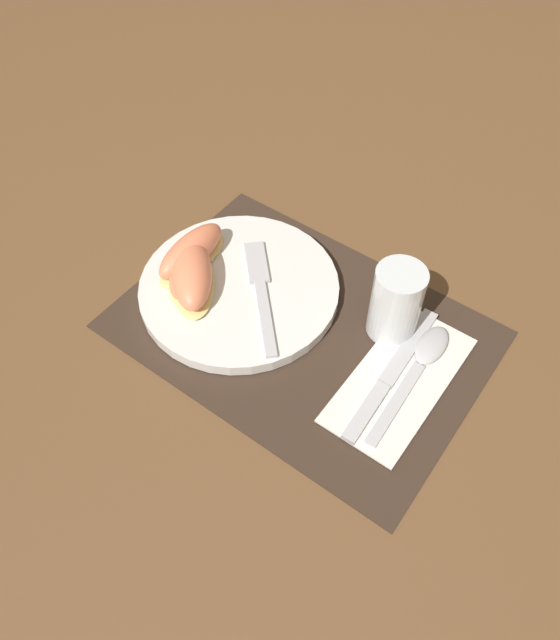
{
  "coord_description": "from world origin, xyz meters",
  "views": [
    {
      "loc": [
        0.26,
        -0.4,
        0.63
      ],
      "look_at": [
        -0.02,
        -0.02,
        0.02
      ],
      "focal_mm": 35.0,
      "sensor_mm": 36.0,
      "label": 1
    }
  ],
  "objects_px": {
    "knife": "(390,375)",
    "citrus_wedge_1": "(189,270)",
    "citrus_wedge_2": "(192,274)",
    "juice_glass": "(395,305)",
    "citrus_wedge_0": "(191,253)",
    "spoon": "(422,360)",
    "plate": "(240,288)",
    "fork": "(261,287)"
  },
  "relations": [
    {
      "from": "plate",
      "to": "citrus_wedge_2",
      "type": "bearing_deg",
      "value": -142.62
    },
    {
      "from": "knife",
      "to": "fork",
      "type": "xyz_separation_m",
      "value": [
        -0.2,
        0.01,
        0.01
      ]
    },
    {
      "from": "spoon",
      "to": "citrus_wedge_2",
      "type": "relative_size",
      "value": 1.46
    },
    {
      "from": "plate",
      "to": "citrus_wedge_0",
      "type": "height_order",
      "value": "citrus_wedge_0"
    },
    {
      "from": "plate",
      "to": "citrus_wedge_2",
      "type": "height_order",
      "value": "citrus_wedge_2"
    },
    {
      "from": "juice_glass",
      "to": "knife",
      "type": "distance_m",
      "value": 0.09
    },
    {
      "from": "juice_glass",
      "to": "fork",
      "type": "distance_m",
      "value": 0.17
    },
    {
      "from": "plate",
      "to": "juice_glass",
      "type": "xyz_separation_m",
      "value": [
        0.19,
        0.07,
        0.04
      ]
    },
    {
      "from": "plate",
      "to": "citrus_wedge_2",
      "type": "relative_size",
      "value": 1.99
    },
    {
      "from": "spoon",
      "to": "juice_glass",
      "type": "bearing_deg",
      "value": 156.87
    },
    {
      "from": "citrus_wedge_0",
      "to": "citrus_wedge_1",
      "type": "distance_m",
      "value": 0.03
    },
    {
      "from": "knife",
      "to": "juice_glass",
      "type": "bearing_deg",
      "value": 119.74
    },
    {
      "from": "citrus_wedge_2",
      "to": "citrus_wedge_1",
      "type": "bearing_deg",
      "value": 148.58
    },
    {
      "from": "spoon",
      "to": "plate",
      "type": "bearing_deg",
      "value": -170.81
    },
    {
      "from": "spoon",
      "to": "citrus_wedge_1",
      "type": "bearing_deg",
      "value": -167.27
    },
    {
      "from": "spoon",
      "to": "citrus_wedge_2",
      "type": "bearing_deg",
      "value": -165.48
    },
    {
      "from": "spoon",
      "to": "citrus_wedge_1",
      "type": "height_order",
      "value": "citrus_wedge_1"
    },
    {
      "from": "knife",
      "to": "citrus_wedge_2",
      "type": "bearing_deg",
      "value": -172.53
    },
    {
      "from": "knife",
      "to": "citrus_wedge_1",
      "type": "height_order",
      "value": "citrus_wedge_1"
    },
    {
      "from": "juice_glass",
      "to": "citrus_wedge_0",
      "type": "relative_size",
      "value": 0.86
    },
    {
      "from": "fork",
      "to": "citrus_wedge_2",
      "type": "relative_size",
      "value": 1.15
    },
    {
      "from": "plate",
      "to": "fork",
      "type": "xyz_separation_m",
      "value": [
        0.03,
        0.01,
        0.01
      ]
    },
    {
      "from": "plate",
      "to": "fork",
      "type": "distance_m",
      "value": 0.03
    },
    {
      "from": "knife",
      "to": "plate",
      "type": "bearing_deg",
      "value": 179.9
    },
    {
      "from": "juice_glass",
      "to": "fork",
      "type": "bearing_deg",
      "value": -161.22
    },
    {
      "from": "juice_glass",
      "to": "citrus_wedge_1",
      "type": "xyz_separation_m",
      "value": [
        -0.25,
        -0.09,
        -0.02
      ]
    },
    {
      "from": "fork",
      "to": "citrus_wedge_1",
      "type": "distance_m",
      "value": 0.1
    },
    {
      "from": "knife",
      "to": "citrus_wedge_2",
      "type": "distance_m",
      "value": 0.28
    },
    {
      "from": "citrus_wedge_1",
      "to": "citrus_wedge_0",
      "type": "bearing_deg",
      "value": 124.14
    },
    {
      "from": "citrus_wedge_2",
      "to": "juice_glass",
      "type": "bearing_deg",
      "value": 23.07
    },
    {
      "from": "citrus_wedge_0",
      "to": "juice_glass",
      "type": "bearing_deg",
      "value": 15.45
    },
    {
      "from": "juice_glass",
      "to": "fork",
      "type": "height_order",
      "value": "juice_glass"
    },
    {
      "from": "plate",
      "to": "juice_glass",
      "type": "height_order",
      "value": "juice_glass"
    },
    {
      "from": "plate",
      "to": "spoon",
      "type": "height_order",
      "value": "plate"
    },
    {
      "from": "spoon",
      "to": "citrus_wedge_0",
      "type": "xyz_separation_m",
      "value": [
        -0.32,
        -0.05,
        0.03
      ]
    },
    {
      "from": "plate",
      "to": "juice_glass",
      "type": "bearing_deg",
      "value": 18.83
    },
    {
      "from": "knife",
      "to": "citrus_wedge_0",
      "type": "distance_m",
      "value": 0.3
    },
    {
      "from": "citrus_wedge_2",
      "to": "citrus_wedge_0",
      "type": "bearing_deg",
      "value": 132.59
    },
    {
      "from": "spoon",
      "to": "fork",
      "type": "distance_m",
      "value": 0.22
    },
    {
      "from": "citrus_wedge_1",
      "to": "juice_glass",
      "type": "bearing_deg",
      "value": 20.67
    },
    {
      "from": "juice_glass",
      "to": "knife",
      "type": "bearing_deg",
      "value": -60.26
    },
    {
      "from": "plate",
      "to": "citrus_wedge_1",
      "type": "xyz_separation_m",
      "value": [
        -0.06,
        -0.03,
        0.02
      ]
    }
  ]
}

